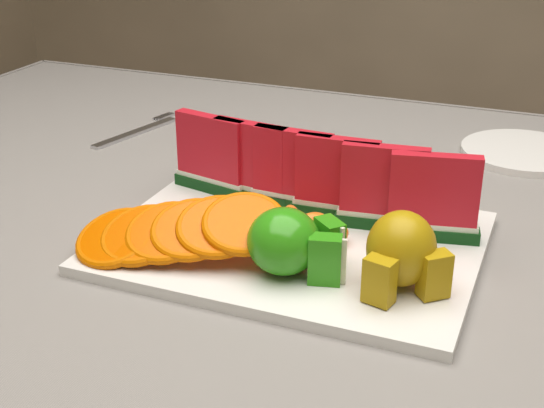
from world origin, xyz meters
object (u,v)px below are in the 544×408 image
platter (293,242)px  side_plate (524,152)px  apple_cluster (291,243)px  fork (139,131)px  pear_cluster (402,252)px

platter → side_plate: bearing=62.0°
platter → apple_cluster: size_ratio=3.67×
platter → fork: bearing=142.9°
platter → pear_cluster: pear_cluster is taller
side_plate → pear_cluster: bearing=-99.6°
apple_cluster → fork: 0.52m
pear_cluster → side_plate: pear_cluster is taller
apple_cluster → pear_cluster: bearing=6.2°
apple_cluster → fork: size_ratio=0.56×
pear_cluster → fork: 0.60m
platter → apple_cluster: bearing=-71.1°
fork → platter: bearing=-37.1°
side_plate → fork: size_ratio=1.11×
platter → fork: 0.45m
platter → fork: size_ratio=2.06×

